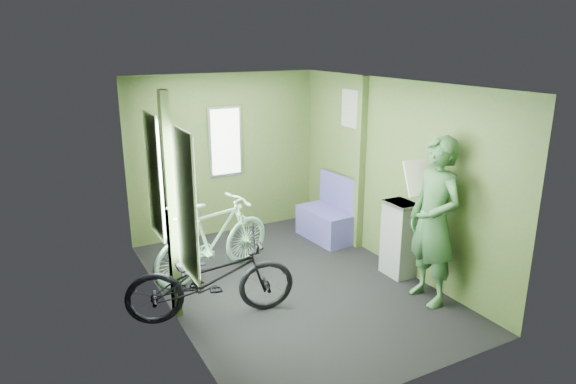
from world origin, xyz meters
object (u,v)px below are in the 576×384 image
bicycle_black (213,317)px  bicycle_mint (216,276)px  waste_box (399,239)px  bench_seat (328,220)px  passenger (434,221)px

bicycle_black → bicycle_mint: bearing=-9.2°
waste_box → bench_seat: size_ratio=1.01×
passenger → bench_seat: size_ratio=2.00×
bicycle_black → bench_seat: (2.21, 1.29, 0.27)m
bicycle_mint → passenger: (1.84, -1.65, 0.91)m
passenger → waste_box: bearing=173.0°
passenger → bench_seat: 2.15m
bicycle_black → bicycle_mint: size_ratio=1.03×
bench_seat → bicycle_mint: bearing=-171.8°
bicycle_black → bicycle_mint: (0.36, 0.89, 0.00)m
bicycle_mint → bench_seat: 1.91m
bicycle_black → waste_box: bearing=-79.5°
bicycle_black → waste_box: size_ratio=1.85×
bicycle_black → bench_seat: bearing=-46.7°
passenger → waste_box: passenger is taller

